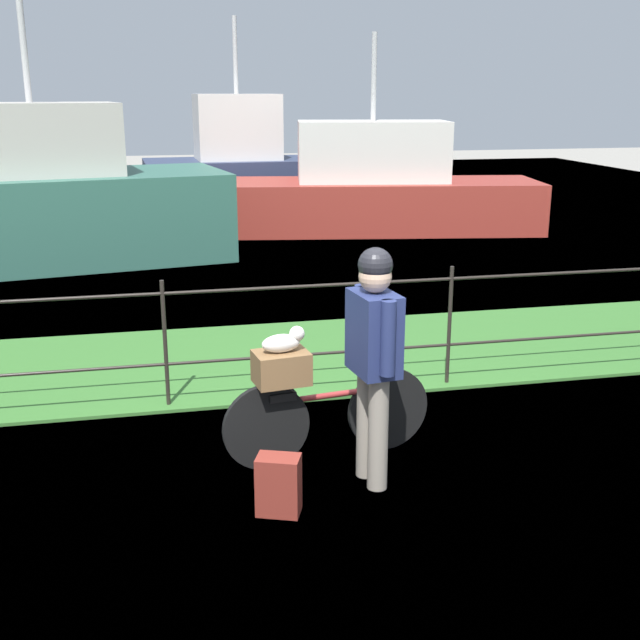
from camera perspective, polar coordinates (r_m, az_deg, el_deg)
ground_plane at (r=5.54m, az=3.44°, el=-12.50°), size 60.00×60.00×0.00m
grass_strip at (r=8.15m, az=-2.04°, el=-2.68°), size 27.00×2.40×0.03m
harbor_water at (r=15.35m, az=-6.99°, el=6.21°), size 30.00×30.00×0.00m
iron_fence at (r=6.95m, az=-0.54°, el=-0.37°), size 18.04×0.04×1.14m
bicycle_main at (r=5.88m, az=0.48°, el=-6.94°), size 1.61×0.29×0.65m
wooden_crate at (r=5.62m, az=-2.82°, el=-3.46°), size 0.42×0.33×0.23m
terrier_dog at (r=5.57m, az=-2.60°, el=-1.55°), size 0.32×0.18×0.18m
cyclist_person at (r=5.32m, az=3.91°, el=-1.95°), size 0.31×0.54×1.68m
backpack_on_paving at (r=5.23m, az=-3.02°, el=-11.85°), size 0.33×0.27×0.40m
moored_boat_near at (r=13.27m, az=-19.65°, el=7.91°), size 6.10×3.24×4.08m
moored_boat_mid at (r=15.57m, az=3.77°, el=9.27°), size 6.70×2.93×3.70m
moored_boat_far at (r=17.97m, az=-5.92°, el=10.73°), size 4.19×2.01×4.18m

